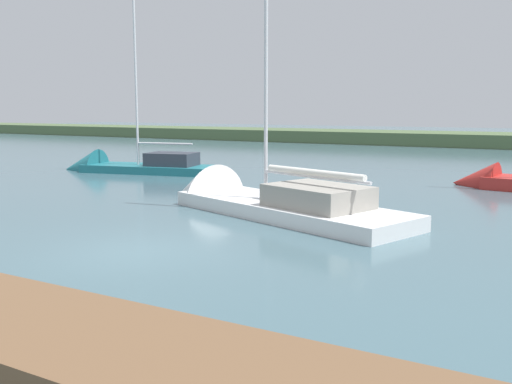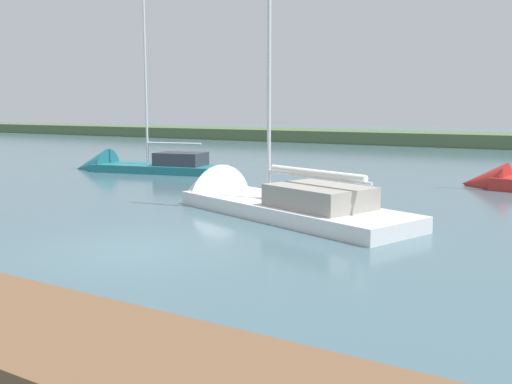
% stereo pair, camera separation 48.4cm
% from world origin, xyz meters
% --- Properties ---
extents(ground_plane, '(200.00, 200.00, 0.00)m').
position_xyz_m(ground_plane, '(0.00, 0.00, 0.00)').
color(ground_plane, '#42606B').
extents(far_shoreline, '(180.00, 8.00, 2.40)m').
position_xyz_m(far_shoreline, '(0.00, -45.98, 0.00)').
color(far_shoreline, '#4C603D').
rests_on(far_shoreline, ground_plane).
extents(sailboat_behind_pier, '(10.84, 5.96, 11.41)m').
position_xyz_m(sailboat_behind_pier, '(0.67, -6.54, 0.16)').
color(sailboat_behind_pier, white).
rests_on(sailboat_behind_pier, ground_plane).
extents(sailboat_outer_mooring, '(9.43, 4.23, 11.12)m').
position_xyz_m(sailboat_outer_mooring, '(12.49, -13.27, 0.14)').
color(sailboat_outer_mooring, '#1E6B75').
rests_on(sailboat_outer_mooring, ground_plane).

